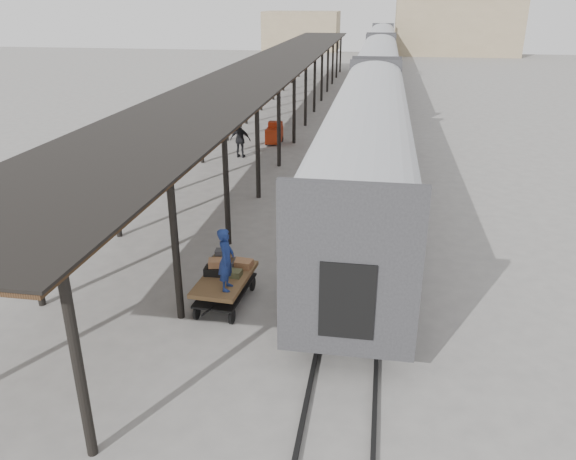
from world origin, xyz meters
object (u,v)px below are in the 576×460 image
(baggage_cart, at_px, (225,283))
(luggage_tug, at_px, (274,134))
(porter, at_px, (226,259))
(pedestrian, at_px, (240,140))

(baggage_cart, distance_m, luggage_tug, 18.98)
(luggage_tug, bearing_deg, baggage_cart, -82.34)
(porter, bearing_deg, luggage_tug, 5.22)
(luggage_tug, bearing_deg, porter, -81.83)
(baggage_cart, xyz_separation_m, pedestrian, (-3.36, 15.45, 0.32))
(baggage_cart, height_order, pedestrian, pedestrian)
(porter, distance_m, pedestrian, 16.51)
(baggage_cart, relative_size, porter, 1.44)
(baggage_cart, height_order, luggage_tug, luggage_tug)
(baggage_cart, xyz_separation_m, luggage_tug, (-2.15, 18.86, -0.09))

